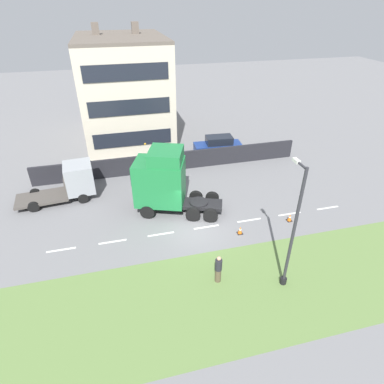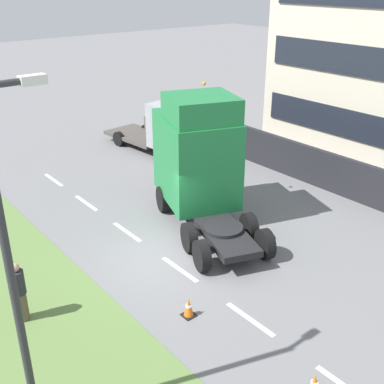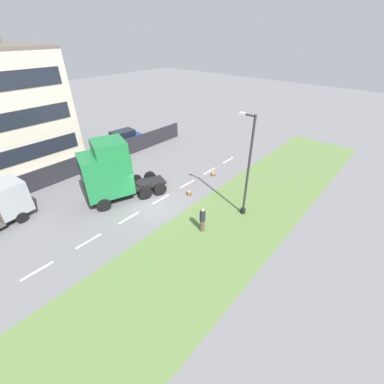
{
  "view_description": "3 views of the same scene",
  "coord_description": "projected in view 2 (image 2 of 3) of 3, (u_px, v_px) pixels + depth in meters",
  "views": [
    {
      "loc": [
        -16.93,
        4.61,
        13.78
      ],
      "look_at": [
        0.78,
        0.14,
        2.53
      ],
      "focal_mm": 30.0,
      "sensor_mm": 36.0,
      "label": 1
    },
    {
      "loc": [
        -8.02,
        -11.19,
        8.77
      ],
      "look_at": [
        0.87,
        -0.27,
        2.36
      ],
      "focal_mm": 45.0,
      "sensor_mm": 36.0,
      "label": 2
    },
    {
      "loc": [
        -13.08,
        10.61,
        11.58
      ],
      "look_at": [
        -2.94,
        -1.12,
        1.71
      ],
      "focal_mm": 24.0,
      "sensor_mm": 36.0,
      "label": 3
    }
  ],
  "objects": [
    {
      "name": "ground_plane",
      "position": [
        167.0,
        260.0,
        16.14
      ],
      "size": [
        120.0,
        120.0,
        0.0
      ],
      "primitive_type": "plane",
      "color": "slate",
      "rests_on": "ground"
    },
    {
      "name": "lane_markings",
      "position": [
        180.0,
        269.0,
        15.64
      ],
      "size": [
        0.16,
        21.0,
        0.0
      ],
      "color": "white",
      "rests_on": "ground"
    },
    {
      "name": "boundary_wall",
      "position": [
        332.0,
        173.0,
        20.96
      ],
      "size": [
        0.25,
        24.0,
        1.71
      ],
      "color": "#232328",
      "rests_on": "ground"
    },
    {
      "name": "lorry_cab",
      "position": [
        198.0,
        159.0,
        17.97
      ],
      "size": [
        4.42,
        6.54,
        5.04
      ],
      "rotation": [
        0.0,
        0.0,
        -0.35
      ],
      "color": "black",
      "rests_on": "ground"
    },
    {
      "name": "flatbed_truck",
      "position": [
        169.0,
        128.0,
        24.91
      ],
      "size": [
        2.72,
        6.09,
        2.84
      ],
      "rotation": [
        0.0,
        0.0,
        3.24
      ],
      "color": "#999EA3",
      "rests_on": "ground"
    },
    {
      "name": "lamp_post",
      "position": [
        18.0,
        294.0,
        8.97
      ],
      "size": [
        1.3,
        0.36,
        7.29
      ],
      "color": "black",
      "rests_on": "ground"
    },
    {
      "name": "pedestrian",
      "position": [
        19.0,
        293.0,
        13.01
      ],
      "size": [
        0.39,
        0.39,
        1.82
      ],
      "color": "brown",
      "rests_on": "ground"
    },
    {
      "name": "traffic_cone_lead",
      "position": [
        314.0,
        384.0,
        10.89
      ],
      "size": [
        0.36,
        0.36,
        0.58
      ],
      "color": "black",
      "rests_on": "ground"
    },
    {
      "name": "traffic_cone_trailing",
      "position": [
        189.0,
        307.0,
        13.41
      ],
      "size": [
        0.36,
        0.36,
        0.58
      ],
      "color": "black",
      "rests_on": "ground"
    }
  ]
}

